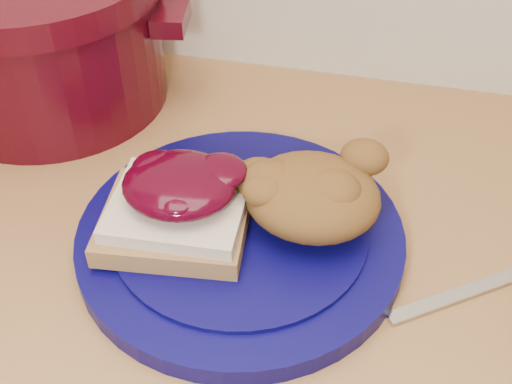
% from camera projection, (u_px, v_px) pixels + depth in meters
% --- Properties ---
extents(plate, '(0.30, 0.30, 0.02)m').
position_uv_depth(plate, '(241.00, 237.00, 0.59)').
color(plate, '#070442').
rests_on(plate, wood_countertop).
extents(sandwich, '(0.14, 0.12, 0.06)m').
position_uv_depth(sandwich, '(177.00, 204.00, 0.56)').
color(sandwich, olive).
rests_on(sandwich, plate).
extents(stuffing_mound, '(0.12, 0.11, 0.06)m').
position_uv_depth(stuffing_mound, '(312.00, 196.00, 0.57)').
color(stuffing_mound, brown).
rests_on(stuffing_mound, plate).
extents(butter_knife, '(0.14, 0.11, 0.00)m').
position_uv_depth(butter_knife, '(472.00, 290.00, 0.55)').
color(butter_knife, silver).
rests_on(butter_knife, wood_countertop).
extents(dutch_oven, '(0.34, 0.33, 0.18)m').
position_uv_depth(dutch_oven, '(42.00, 34.00, 0.73)').
color(dutch_oven, '#39050E').
rests_on(dutch_oven, wood_countertop).
extents(pepper_grinder, '(0.06, 0.06, 0.11)m').
position_uv_depth(pepper_grinder, '(13.00, 46.00, 0.76)').
color(pepper_grinder, black).
rests_on(pepper_grinder, wood_countertop).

